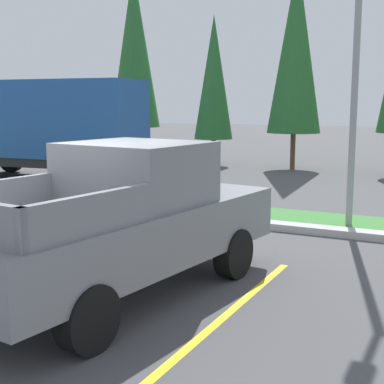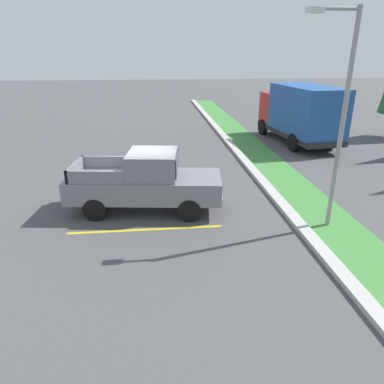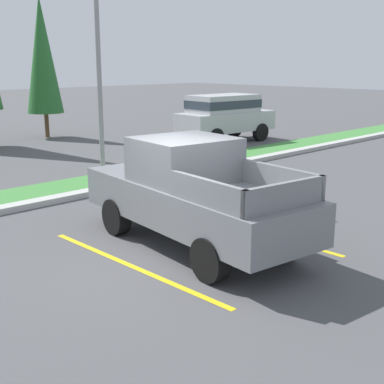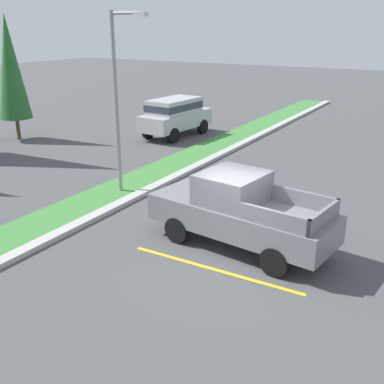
{
  "view_description": "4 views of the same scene",
  "coord_description": "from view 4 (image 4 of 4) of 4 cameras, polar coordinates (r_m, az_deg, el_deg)",
  "views": [
    {
      "loc": [
        4.91,
        -5.99,
        2.62
      ],
      "look_at": [
        0.84,
        2.12,
        1.17
      ],
      "focal_mm": 51.82,
      "sensor_mm": 36.0,
      "label": 1
    },
    {
      "loc": [
        12.53,
        0.48,
        5.25
      ],
      "look_at": [
        1.2,
        1.72,
        0.77
      ],
      "focal_mm": 33.8,
      "sensor_mm": 36.0,
      "label": 2
    },
    {
      "loc": [
        -6.14,
        -6.88,
        3.5
      ],
      "look_at": [
        1.03,
        0.44,
        0.99
      ],
      "focal_mm": 49.54,
      "sensor_mm": 36.0,
      "label": 3
    },
    {
      "loc": [
        -10.15,
        -4.72,
        5.87
      ],
      "look_at": [
        0.61,
        1.59,
        1.41
      ],
      "focal_mm": 43.71,
      "sensor_mm": 36.0,
      "label": 4
    }
  ],
  "objects": [
    {
      "name": "parking_line_near",
      "position": [
        12.08,
        2.69,
        -9.39
      ],
      "size": [
        0.12,
        4.8,
        0.01
      ],
      "primitive_type": "cube",
      "color": "yellow",
      "rests_on": "ground"
    },
    {
      "name": "pickup_truck_main",
      "position": [
        12.92,
        5.79,
        -2.37
      ],
      "size": [
        2.55,
        5.42,
        2.1
      ],
      "color": "black",
      "rests_on": "ground"
    },
    {
      "name": "parking_line_far",
      "position": [
        14.61,
        8.39,
        -4.2
      ],
      "size": [
        0.12,
        4.8,
        0.01
      ],
      "primitive_type": "cube",
      "color": "yellow",
      "rests_on": "ground"
    },
    {
      "name": "cypress_tree_rightmost",
      "position": [
        26.74,
        -21.28,
        14.0
      ],
      "size": [
        1.69,
        1.69,
        6.48
      ],
      "color": "brown",
      "rests_on": "ground"
    },
    {
      "name": "ground_plane",
      "position": [
        12.64,
        4.86,
        -8.06
      ],
      "size": [
        120.0,
        120.0,
        0.0
      ],
      "primitive_type": "plane",
      "color": "#4C4C4F"
    },
    {
      "name": "suv_distant",
      "position": [
        26.14,
        -2.07,
        9.46
      ],
      "size": [
        4.73,
        2.23,
        2.1
      ],
      "color": "black",
      "rests_on": "ground"
    },
    {
      "name": "street_light",
      "position": [
        16.71,
        -8.87,
        12.04
      ],
      "size": [
        0.24,
        1.49,
        6.34
      ],
      "color": "gray",
      "rests_on": "ground"
    },
    {
      "name": "curb_strip",
      "position": [
        15.2,
        -12.38,
        -3.2
      ],
      "size": [
        56.0,
        0.4,
        0.15
      ],
      "primitive_type": "cube",
      "color": "#B2B2AD",
      "rests_on": "ground"
    },
    {
      "name": "grass_median",
      "position": [
        15.94,
        -15.29,
        -2.53
      ],
      "size": [
        56.0,
        1.8,
        0.06
      ],
      "primitive_type": "cube",
      "color": "#42843D",
      "rests_on": "ground"
    }
  ]
}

